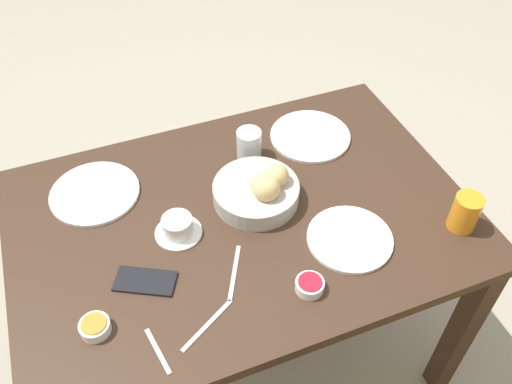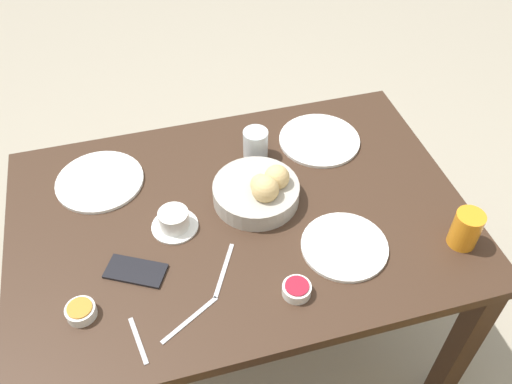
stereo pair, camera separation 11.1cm
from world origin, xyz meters
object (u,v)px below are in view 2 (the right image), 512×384
(jam_bowl_berry, at_px, (297,289))
(plate_near_left, at_px, (319,140))
(plate_far_center, at_px, (344,246))
(coffee_cup, at_px, (174,220))
(water_tumbler, at_px, (256,144))
(jam_bowl_honey, at_px, (81,311))
(plate_near_right, at_px, (100,181))
(knife_silver, at_px, (224,270))
(spoon_coffee, at_px, (138,341))
(juice_glass, at_px, (466,229))
(fork_silver, at_px, (190,320))
(cell_phone, at_px, (136,271))
(bread_basket, at_px, (259,191))

(jam_bowl_berry, bearing_deg, plate_near_left, -115.66)
(plate_far_center, height_order, coffee_cup, coffee_cup)
(plate_near_left, bearing_deg, water_tumbler, 2.59)
(jam_bowl_berry, relative_size, jam_bowl_honey, 1.00)
(plate_near_right, bearing_deg, knife_silver, 124.61)
(jam_bowl_berry, height_order, spoon_coffee, jam_bowl_berry)
(coffee_cup, distance_m, knife_silver, 0.20)
(plate_far_center, bearing_deg, juice_glass, 167.88)
(plate_far_center, bearing_deg, spoon_coffee, 12.85)
(plate_near_left, relative_size, fork_silver, 1.67)
(water_tumbler, height_order, cell_phone, water_tumbler)
(bread_basket, distance_m, plate_far_center, 0.28)
(jam_bowl_berry, xyz_separation_m, fork_silver, (0.27, 0.00, -0.01))
(juice_glass, bearing_deg, jam_bowl_berry, 4.26)
(juice_glass, bearing_deg, plate_near_right, -28.08)
(plate_far_center, bearing_deg, water_tumbler, -72.55)
(coffee_cup, xyz_separation_m, spoon_coffee, (0.14, 0.32, -0.02))
(juice_glass, height_order, fork_silver, juice_glass)
(jam_bowl_berry, bearing_deg, bread_basket, -89.19)
(coffee_cup, xyz_separation_m, jam_bowl_berry, (-0.25, 0.29, -0.01))
(coffee_cup, xyz_separation_m, knife_silver, (-0.10, 0.18, -0.02))
(plate_near_left, height_order, fork_silver, plate_near_left)
(bread_basket, xyz_separation_m, fork_silver, (0.26, 0.33, -0.04))
(knife_silver, bearing_deg, plate_far_center, 177.79)
(bread_basket, relative_size, jam_bowl_honey, 3.40)
(plate_far_center, height_order, jam_bowl_honey, jam_bowl_honey)
(plate_far_center, height_order, jam_bowl_berry, jam_bowl_berry)
(plate_near_right, relative_size, coffee_cup, 2.00)
(bread_basket, distance_m, plate_near_left, 0.32)
(jam_bowl_honey, height_order, fork_silver, jam_bowl_honey)
(water_tumbler, bearing_deg, knife_silver, 64.15)
(juice_glass, distance_m, cell_phone, 0.85)
(fork_silver, xyz_separation_m, knife_silver, (-0.11, -0.12, 0.00))
(cell_phone, bearing_deg, knife_silver, 165.87)
(knife_silver, xyz_separation_m, cell_phone, (0.22, -0.05, 0.00))
(juice_glass, height_order, coffee_cup, juice_glass)
(bread_basket, xyz_separation_m, juice_glass, (-0.47, 0.29, 0.01))
(bread_basket, height_order, fork_silver, bread_basket)
(plate_near_right, distance_m, water_tumbler, 0.47)
(bread_basket, xyz_separation_m, water_tumbler, (-0.04, -0.19, 0.01))
(knife_silver, bearing_deg, spoon_coffee, 30.81)
(plate_near_right, distance_m, jam_bowl_honey, 0.45)
(juice_glass, relative_size, fork_silver, 0.70)
(bread_basket, bearing_deg, cell_phone, 23.23)
(knife_silver, height_order, cell_phone, cell_phone)
(juice_glass, distance_m, coffee_cup, 0.77)
(plate_near_left, height_order, cell_phone, plate_near_left)
(plate_far_center, relative_size, water_tumbler, 2.48)
(plate_near_left, relative_size, plate_near_right, 1.00)
(jam_bowl_honey, bearing_deg, jam_bowl_berry, 171.34)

